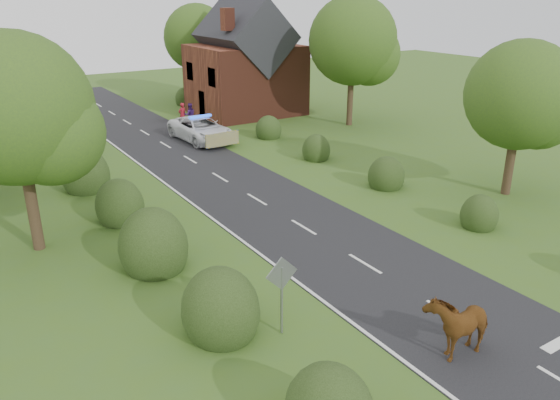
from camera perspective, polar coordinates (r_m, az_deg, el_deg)
ground at (r=18.42m, az=17.19°, el=-11.30°), size 120.00×120.00×0.00m
road at (r=29.19m, az=-5.41°, el=1.83°), size 6.00×70.00×0.02m
road_markings at (r=26.77m, az=-6.39°, el=0.02°), size 4.96×70.00×0.01m
hedgerow_left at (r=23.80m, az=-15.74°, el=-1.54°), size 2.75×50.41×3.00m
hedgerow_right at (r=29.63m, az=9.43°, el=3.03°), size 2.10×45.78×2.10m
tree_left_a at (r=22.03m, az=-25.14°, el=8.01°), size 5.74×5.60×8.38m
tree_right_a at (r=28.71m, az=24.26°, el=9.55°), size 5.33×5.20×7.56m
tree_right_b at (r=41.44m, az=8.07°, el=15.81°), size 6.56×6.40×9.40m
tree_right_c at (r=52.36m, az=-8.31°, el=16.19°), size 6.15×6.00×8.58m
road_sign at (r=15.90m, az=0.17°, el=-8.79°), size 1.06×0.08×2.53m
house at (r=45.65m, az=-3.67°, el=13.72°), size 8.00×7.40×9.17m
cow at (r=16.45m, az=18.04°, el=-12.43°), size 2.19×1.17×1.55m
police_van at (r=37.59m, az=-8.27°, el=7.33°), size 2.94×5.93×1.75m
pedestrian_red at (r=41.81m, az=-10.16°, el=8.75°), size 0.75×0.60×1.80m
pedestrian_purple at (r=41.85m, az=-9.40°, el=8.77°), size 0.99×0.85×1.76m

